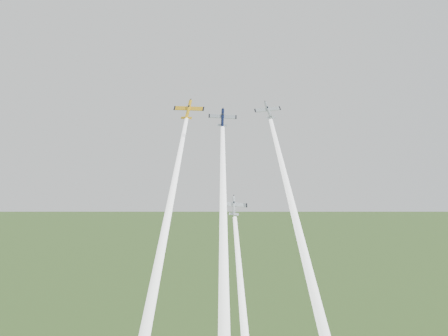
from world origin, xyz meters
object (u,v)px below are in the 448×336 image
plane_silver_low (234,206)px  plane_navy (223,118)px  plane_yellow (188,110)px  plane_silver_right (268,110)px

plane_silver_low → plane_navy: bearing=107.8°
plane_yellow → plane_silver_right: size_ratio=1.21×
plane_navy → plane_silver_low: plane_navy is taller
plane_yellow → plane_silver_low: (13.59, -15.18, -24.07)m
plane_yellow → plane_navy: 14.28m
plane_yellow → plane_navy: plane_yellow is taller
plane_yellow → plane_silver_right: plane_yellow is taller
plane_yellow → plane_silver_low: size_ratio=1.26×
plane_yellow → plane_navy: bearing=-39.3°
plane_yellow → plane_silver_right: bearing=-10.9°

